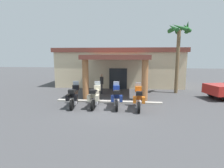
{
  "coord_description": "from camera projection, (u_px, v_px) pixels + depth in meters",
  "views": [
    {
      "loc": [
        1.52,
        -10.89,
        3.32
      ],
      "look_at": [
        -0.09,
        2.52,
        1.2
      ],
      "focal_mm": 28.53,
      "sensor_mm": 36.0,
      "label": 1
    }
  ],
  "objects": [
    {
      "name": "ground_plane",
      "position": [
        109.0,
        109.0,
        11.37
      ],
      "size": [
        80.0,
        80.0,
        0.0
      ],
      "primitive_type": "plane",
      "color": "#424244"
    },
    {
      "name": "motel_building",
      "position": [
        120.0,
        66.0,
        21.1
      ],
      "size": [
        14.01,
        12.25,
        4.16
      ],
      "rotation": [
        0.0,
        0.0,
        0.03
      ],
      "color": "beige",
      "rests_on": "ground_plane"
    },
    {
      "name": "motorcycle_black",
      "position": [
        74.0,
        96.0,
        11.69
      ],
      "size": [
        0.79,
        2.21,
        1.61
      ],
      "rotation": [
        0.0,
        0.0,
        1.7
      ],
      "color": "black",
      "rests_on": "ground_plane"
    },
    {
      "name": "curb_strip",
      "position": [
        108.0,
        102.0,
        12.88
      ],
      "size": [
        7.62,
        0.36,
        0.12
      ],
      "primitive_type": "cube",
      "color": "#ADA89E",
      "rests_on": "ground_plane"
    },
    {
      "name": "pedestrian",
      "position": [
        102.0,
        82.0,
        15.84
      ],
      "size": [
        0.32,
        0.52,
        1.74
      ],
      "rotation": [
        0.0,
        0.0,
        3.3
      ],
      "color": "black",
      "rests_on": "ground_plane"
    },
    {
      "name": "palm_tree_near_portico",
      "position": [
        179.0,
        39.0,
        15.47
      ],
      "size": [
        2.07,
        2.08,
        6.34
      ],
      "color": "brown",
      "rests_on": "ground_plane"
    },
    {
      "name": "motorcycle_orange",
      "position": [
        139.0,
        98.0,
        11.13
      ],
      "size": [
        0.7,
        2.21,
        1.61
      ],
      "rotation": [
        0.0,
        0.0,
        1.58
      ],
      "color": "black",
      "rests_on": "ground_plane"
    },
    {
      "name": "motorcycle_blue",
      "position": [
        117.0,
        97.0,
        11.47
      ],
      "size": [
        0.76,
        2.21,
        1.61
      ],
      "rotation": [
        0.0,
        0.0,
        1.68
      ],
      "color": "black",
      "rests_on": "ground_plane"
    },
    {
      "name": "motorcycle_cream",
      "position": [
        95.0,
        97.0,
        11.63
      ],
      "size": [
        0.7,
        2.21,
        1.61
      ],
      "rotation": [
        0.0,
        0.0,
        1.58
      ],
      "color": "black",
      "rests_on": "ground_plane"
    }
  ]
}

